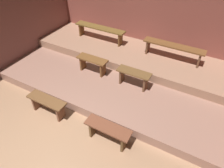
{
  "coord_description": "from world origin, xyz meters",
  "views": [
    {
      "loc": [
        2.22,
        -1.12,
        3.83
      ],
      "look_at": [
        0.23,
        2.47,
        0.44
      ],
      "focal_mm": 33.63,
      "sensor_mm": 36.0,
      "label": 1
    }
  ],
  "objects_px": {
    "bench_middle_right": "(173,48)",
    "bench_floor_right": "(108,131)",
    "bench_lower_left": "(92,62)",
    "bench_lower_right": "(134,76)",
    "bench_floor_left": "(47,103)",
    "bench_middle_left": "(100,30)"
  },
  "relations": [
    {
      "from": "bench_middle_left",
      "to": "bench_floor_right",
      "type": "bearing_deg",
      "value": -56.17
    },
    {
      "from": "bench_floor_left",
      "to": "bench_lower_right",
      "type": "distance_m",
      "value": 2.24
    },
    {
      "from": "bench_floor_right",
      "to": "bench_lower_right",
      "type": "xyz_separation_m",
      "value": [
        -0.2,
        1.68,
        0.24
      ]
    },
    {
      "from": "bench_floor_left",
      "to": "bench_middle_left",
      "type": "distance_m",
      "value": 3.12
    },
    {
      "from": "bench_lower_right",
      "to": "bench_floor_right",
      "type": "bearing_deg",
      "value": -83.34
    },
    {
      "from": "bench_floor_right",
      "to": "bench_lower_right",
      "type": "relative_size",
      "value": 1.13
    },
    {
      "from": "bench_middle_left",
      "to": "bench_middle_right",
      "type": "distance_m",
      "value": 2.43
    },
    {
      "from": "bench_lower_right",
      "to": "bench_floor_left",
      "type": "bearing_deg",
      "value": -131.09
    },
    {
      "from": "bench_lower_right",
      "to": "bench_middle_left",
      "type": "bearing_deg",
      "value": 143.35
    },
    {
      "from": "bench_floor_left",
      "to": "bench_lower_right",
      "type": "xyz_separation_m",
      "value": [
        1.46,
        1.68,
        0.24
      ]
    },
    {
      "from": "bench_floor_left",
      "to": "bench_floor_right",
      "type": "height_order",
      "value": "same"
    },
    {
      "from": "bench_lower_left",
      "to": "bench_middle_right",
      "type": "xyz_separation_m",
      "value": [
        1.85,
        1.38,
        0.28
      ]
    },
    {
      "from": "bench_middle_left",
      "to": "bench_lower_right",
      "type": "bearing_deg",
      "value": -36.65
    },
    {
      "from": "bench_floor_left",
      "to": "bench_lower_left",
      "type": "bearing_deg",
      "value": 83.34
    },
    {
      "from": "bench_lower_left",
      "to": "bench_floor_right",
      "type": "bearing_deg",
      "value": -48.91
    },
    {
      "from": "bench_middle_right",
      "to": "bench_lower_right",
      "type": "bearing_deg",
      "value": -113.0
    },
    {
      "from": "bench_lower_right",
      "to": "bench_middle_left",
      "type": "xyz_separation_m",
      "value": [
        -1.85,
        1.38,
        0.28
      ]
    },
    {
      "from": "bench_floor_left",
      "to": "bench_floor_right",
      "type": "xyz_separation_m",
      "value": [
        1.66,
        0.0,
        0.0
      ]
    },
    {
      "from": "bench_lower_left",
      "to": "bench_lower_right",
      "type": "xyz_separation_m",
      "value": [
        1.27,
        0.0,
        0.0
      ]
    },
    {
      "from": "bench_lower_left",
      "to": "bench_lower_right",
      "type": "bearing_deg",
      "value": 0.0
    },
    {
      "from": "bench_middle_right",
      "to": "bench_floor_right",
      "type": "bearing_deg",
      "value": -97.25
    },
    {
      "from": "bench_floor_right",
      "to": "bench_lower_left",
      "type": "relative_size",
      "value": 1.13
    }
  ]
}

